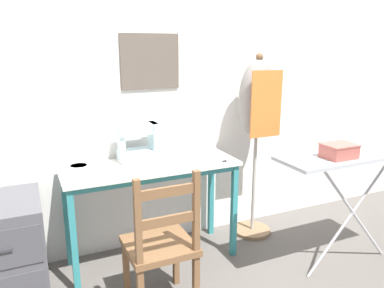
# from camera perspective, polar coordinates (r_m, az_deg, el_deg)

# --- Properties ---
(ground_plane) EXTENTS (14.00, 14.00, 0.00)m
(ground_plane) POSITION_cam_1_polar(r_m,az_deg,el_deg) (2.81, -4.28, -19.30)
(ground_plane) COLOR #5B5651
(wall_back) EXTENTS (10.00, 0.07, 2.55)m
(wall_back) POSITION_cam_1_polar(r_m,az_deg,el_deg) (2.85, -8.45, 8.62)
(wall_back) COLOR silver
(wall_back) RESTS_ON ground_plane
(sewing_table) EXTENTS (1.24, 0.46, 0.76)m
(sewing_table) POSITION_cam_1_polar(r_m,az_deg,el_deg) (2.70, -6.14, -5.20)
(sewing_table) COLOR silver
(sewing_table) RESTS_ON ground_plane
(sewing_machine) EXTENTS (0.34, 0.19, 0.30)m
(sewing_machine) POSITION_cam_1_polar(r_m,az_deg,el_deg) (2.74, -7.38, 0.18)
(sewing_machine) COLOR silver
(sewing_machine) RESTS_ON sewing_table
(fabric_bowl) EXTENTS (0.14, 0.14, 0.06)m
(fabric_bowl) POSITION_cam_1_polar(r_m,az_deg,el_deg) (2.56, -16.85, -3.71)
(fabric_bowl) COLOR silver
(fabric_bowl) RESTS_ON sewing_table
(scissors) EXTENTS (0.12, 0.10, 0.01)m
(scissors) POSITION_cam_1_polar(r_m,az_deg,el_deg) (2.75, 5.22, -2.48)
(scissors) COLOR silver
(scissors) RESTS_ON sewing_table
(thread_spool_near_machine) EXTENTS (0.04, 0.04, 0.04)m
(thread_spool_near_machine) POSITION_cam_1_polar(r_m,az_deg,el_deg) (2.77, -3.18, -1.92)
(thread_spool_near_machine) COLOR silver
(thread_spool_near_machine) RESTS_ON sewing_table
(thread_spool_mid_table) EXTENTS (0.04, 0.04, 0.04)m
(thread_spool_mid_table) POSITION_cam_1_polar(r_m,az_deg,el_deg) (2.82, -2.37, -1.61)
(thread_spool_mid_table) COLOR silver
(thread_spool_mid_table) RESTS_ON sewing_table
(wooden_chair) EXTENTS (0.40, 0.38, 0.91)m
(wooden_chair) POSITION_cam_1_polar(r_m,az_deg,el_deg) (2.30, -4.75, -15.22)
(wooden_chair) COLOR brown
(wooden_chair) RESTS_ON ground_plane
(filing_cabinet) EXTENTS (0.45, 0.56, 0.65)m
(filing_cabinet) POSITION_cam_1_polar(r_m,az_deg,el_deg) (2.70, -26.37, -14.32)
(filing_cabinet) COLOR #4C4C51
(filing_cabinet) RESTS_ON ground_plane
(dress_form) EXTENTS (0.32, 0.32, 1.52)m
(dress_form) POSITION_cam_1_polar(r_m,az_deg,el_deg) (3.05, 9.95, 5.40)
(dress_form) COLOR #846647
(dress_form) RESTS_ON ground_plane
(ironing_board) EXTENTS (1.22, 0.34, 0.88)m
(ironing_board) POSITION_cam_1_polar(r_m,az_deg,el_deg) (2.81, 24.10, -2.04)
(ironing_board) COLOR #ADB2B7
(ironing_board) RESTS_ON ground_plane
(storage_box) EXTENTS (0.21, 0.17, 0.09)m
(storage_box) POSITION_cam_1_polar(r_m,az_deg,el_deg) (2.59, 21.49, -0.98)
(storage_box) COLOR #AD564C
(storage_box) RESTS_ON ironing_board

